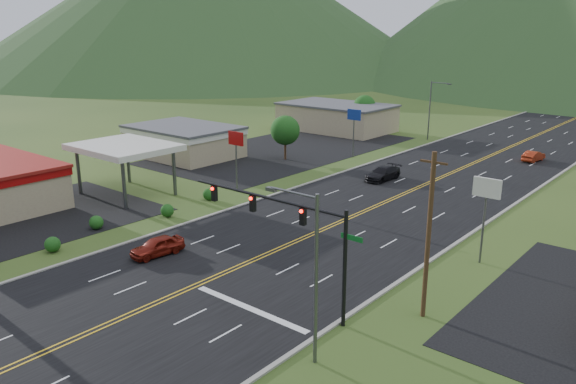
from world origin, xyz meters
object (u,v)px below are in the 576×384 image
Objects in this scene: streetlight_east at (311,267)px; streetlight_west at (432,106)px; car_red_near at (157,247)px; car_dark_mid at (383,174)px; gas_canopy at (124,148)px; car_red_far at (533,156)px; traffic_signal at (289,224)px.

streetlight_west is at bearing 110.86° from streetlight_east.
car_dark_mid reaches higher than car_red_near.
gas_canopy is at bearing -102.13° from streetlight_west.
streetlight_east is 64.21m from streetlight_west.
car_dark_mid is at bearing 70.50° from car_red_far.
gas_canopy is at bearing 164.30° from traffic_signal.
streetlight_west is 18.49m from car_red_far.
car_red_near is 1.01× the size of car_red_far.
streetlight_east reaches higher than gas_canopy.
car_red_far is at bearing 91.13° from traffic_signal.
car_dark_mid is at bearing 94.63° from car_red_near.
traffic_signal is 6.17m from streetlight_east.
gas_canopy is 2.42× the size of car_red_far.
car_red_near is 52.41m from car_red_far.
streetlight_east is (4.70, -4.00, -0.15)m from traffic_signal.
streetlight_west is 0.90× the size of gas_canopy.
car_red_near is at bearing 83.62° from car_red_far.
traffic_signal reaches higher than gas_canopy.
traffic_signal is 51.01m from car_red_far.
gas_canopy is (-28.48, 8.00, -0.46)m from traffic_signal.
traffic_signal is 1.46× the size of streetlight_west.
car_red_far is at bearing 95.94° from streetlight_east.
gas_canopy is 1.95× the size of car_dark_mid.
streetlight_west is 27.29m from car_dark_mid.
streetlight_east is at bearing -69.14° from streetlight_west.
car_red_far is (10.15, 20.78, -0.06)m from car_dark_mid.
streetlight_east and streetlight_west have the same top height.
car_red_near is 30.35m from car_dark_mid.
car_red_near is (15.77, -8.30, -4.16)m from gas_canopy.
gas_canopy is 18.30m from car_red_near.
traffic_signal is at bearing 139.61° from streetlight_east.
gas_canopy is at bearing 160.12° from streetlight_east.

